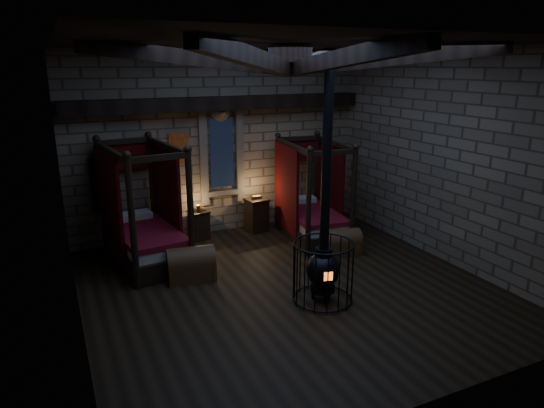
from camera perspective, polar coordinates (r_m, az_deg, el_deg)
name	(u,v)px	position (r m, az deg, el deg)	size (l,w,h in m)	color
room	(287,74)	(8.12, 1.83, 15.05)	(7.02, 7.02, 4.29)	black
bed_left	(144,233)	(10.18, -14.78, -3.36)	(1.47, 2.42, 2.39)	black
bed_right	(311,214)	(11.26, 4.59, -1.20)	(1.39, 2.26, 2.23)	black
trunk_left	(191,265)	(9.27, -9.51, -7.05)	(0.94, 0.67, 0.64)	brown
trunk_right	(342,243)	(10.42, 8.21, -4.53)	(0.84, 0.61, 0.56)	brown
nightstand_left	(199,225)	(11.26, -8.59, -2.42)	(0.50, 0.48, 0.82)	black
nightstand_right	(257,215)	(11.66, -1.81, -1.25)	(0.55, 0.53, 0.88)	black
stove	(323,266)	(8.25, 6.05, -7.29)	(1.03, 1.03, 4.05)	black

